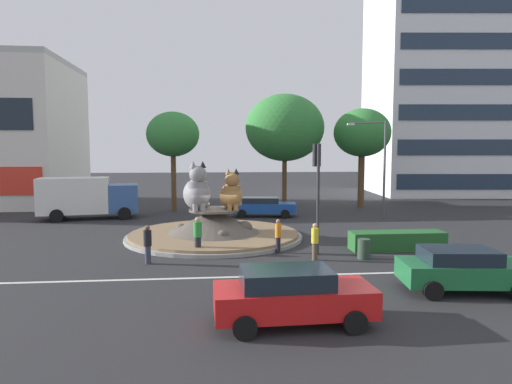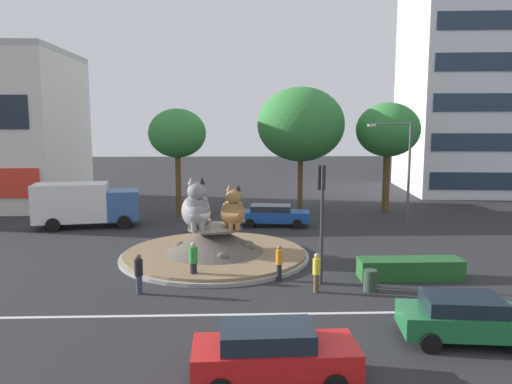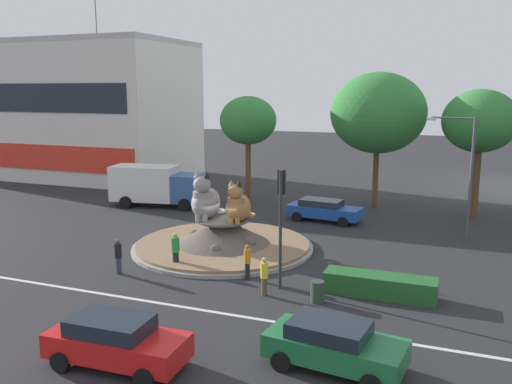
{
  "view_description": "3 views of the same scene",
  "coord_description": "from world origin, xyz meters",
  "px_view_note": "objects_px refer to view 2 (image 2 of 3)",
  "views": [
    {
      "loc": [
        0.01,
        -24.44,
        4.79
      ],
      "look_at": [
        2.45,
        1.09,
        2.46
      ],
      "focal_mm": 30.99,
      "sensor_mm": 36.0,
      "label": 1
    },
    {
      "loc": [
        1.24,
        -25.18,
        6.93
      ],
      "look_at": [
        2.22,
        2.32,
        3.12
      ],
      "focal_mm": 34.81,
      "sensor_mm": 36.0,
      "label": 2
    },
    {
      "loc": [
        11.75,
        -25.47,
        8.5
      ],
      "look_at": [
        1.11,
        2.12,
        2.82
      ],
      "focal_mm": 37.58,
      "sensor_mm": 36.0,
      "label": 3
    }
  ],
  "objects_px": {
    "pedestrian_black_shirt": "(139,273)",
    "sedan_on_far_lane": "(273,215)",
    "streetlight_arm": "(404,166)",
    "parked_car_right": "(273,353)",
    "broadleaf_tree_behind_island": "(177,134)",
    "litter_bin": "(370,281)",
    "third_tree_left": "(301,125)",
    "pedestrian_yellow_shirt": "(317,271)",
    "office_tower": "(506,52)",
    "pedestrian_orange_shirt": "(279,262)",
    "delivery_box_truck": "(85,203)",
    "cat_statue_grey": "(196,209)",
    "second_tree_near_tower": "(388,130)",
    "traffic_light_mast": "(321,202)",
    "pedestrian_green_shirt": "(193,260)",
    "cat_statue_tabby": "(233,211)",
    "hatchback_near_shophouse": "(467,318)"
  },
  "relations": [
    {
      "from": "pedestrian_black_shirt",
      "to": "sedan_on_far_lane",
      "type": "relative_size",
      "value": 0.34
    },
    {
      "from": "traffic_light_mast",
      "to": "cat_statue_grey",
      "type": "bearing_deg",
      "value": 44.32
    },
    {
      "from": "streetlight_arm",
      "to": "pedestrian_orange_shirt",
      "type": "relative_size",
      "value": 4.33
    },
    {
      "from": "third_tree_left",
      "to": "parked_car_right",
      "type": "distance_m",
      "value": 26.85
    },
    {
      "from": "third_tree_left",
      "to": "pedestrian_yellow_shirt",
      "type": "relative_size",
      "value": 5.85
    },
    {
      "from": "pedestrian_orange_shirt",
      "to": "parked_car_right",
      "type": "xyz_separation_m",
      "value": [
        -0.89,
        -8.7,
        -0.03
      ]
    },
    {
      "from": "pedestrian_yellow_shirt",
      "to": "third_tree_left",
      "type": "bearing_deg",
      "value": 6.02
    },
    {
      "from": "traffic_light_mast",
      "to": "broadleaf_tree_behind_island",
      "type": "height_order",
      "value": "broadleaf_tree_behind_island"
    },
    {
      "from": "pedestrian_orange_shirt",
      "to": "pedestrian_black_shirt",
      "type": "distance_m",
      "value": 6.06
    },
    {
      "from": "pedestrian_black_shirt",
      "to": "hatchback_near_shophouse",
      "type": "xyz_separation_m",
      "value": [
        11.34,
        -4.88,
        -0.1
      ]
    },
    {
      "from": "streetlight_arm",
      "to": "parked_car_right",
      "type": "height_order",
      "value": "streetlight_arm"
    },
    {
      "from": "delivery_box_truck",
      "to": "broadleaf_tree_behind_island",
      "type": "bearing_deg",
      "value": 22.93
    },
    {
      "from": "cat_statue_grey",
      "to": "litter_bin",
      "type": "bearing_deg",
      "value": 45.81
    },
    {
      "from": "second_tree_near_tower",
      "to": "pedestrian_black_shirt",
      "type": "xyz_separation_m",
      "value": [
        -15.6,
        -18.29,
        -5.5
      ]
    },
    {
      "from": "streetlight_arm",
      "to": "litter_bin",
      "type": "distance_m",
      "value": 13.77
    },
    {
      "from": "cat_statue_grey",
      "to": "third_tree_left",
      "type": "bearing_deg",
      "value": 142.94
    },
    {
      "from": "cat_statue_tabby",
      "to": "streetlight_arm",
      "type": "bearing_deg",
      "value": 115.89
    },
    {
      "from": "third_tree_left",
      "to": "pedestrian_yellow_shirt",
      "type": "xyz_separation_m",
      "value": [
        -1.64,
        -18.77,
        -5.96
      ]
    },
    {
      "from": "broadleaf_tree_behind_island",
      "to": "litter_bin",
      "type": "xyz_separation_m",
      "value": [
        9.95,
        -17.25,
        -5.72
      ]
    },
    {
      "from": "pedestrian_orange_shirt",
      "to": "pedestrian_black_shirt",
      "type": "bearing_deg",
      "value": -147.53
    },
    {
      "from": "traffic_light_mast",
      "to": "streetlight_arm",
      "type": "xyz_separation_m",
      "value": [
        7.25,
        11.11,
        0.56
      ]
    },
    {
      "from": "hatchback_near_shophouse",
      "to": "litter_bin",
      "type": "bearing_deg",
      "value": 116.9
    },
    {
      "from": "pedestrian_black_shirt",
      "to": "delivery_box_truck",
      "type": "distance_m",
      "value": 14.87
    },
    {
      "from": "pedestrian_orange_shirt",
      "to": "delivery_box_truck",
      "type": "height_order",
      "value": "delivery_box_truck"
    },
    {
      "from": "cat_statue_grey",
      "to": "parked_car_right",
      "type": "xyz_separation_m",
      "value": [
        3.05,
        -12.43,
        -1.79
      ]
    },
    {
      "from": "broadleaf_tree_behind_island",
      "to": "pedestrian_yellow_shirt",
      "type": "distance_m",
      "value": 19.68
    },
    {
      "from": "third_tree_left",
      "to": "delivery_box_truck",
      "type": "height_order",
      "value": "third_tree_left"
    },
    {
      "from": "cat_statue_grey",
      "to": "second_tree_near_tower",
      "type": "bearing_deg",
      "value": 124.04
    },
    {
      "from": "traffic_light_mast",
      "to": "litter_bin",
      "type": "xyz_separation_m",
      "value": [
        1.92,
        -1.04,
        -3.15
      ]
    },
    {
      "from": "broadleaf_tree_behind_island",
      "to": "pedestrian_orange_shirt",
      "type": "bearing_deg",
      "value": -68.25
    },
    {
      "from": "traffic_light_mast",
      "to": "pedestrian_yellow_shirt",
      "type": "xyz_separation_m",
      "value": [
        -0.34,
        -1.11,
        -2.71
      ]
    },
    {
      "from": "sedan_on_far_lane",
      "to": "pedestrian_yellow_shirt",
      "type": "bearing_deg",
      "value": -80.04
    },
    {
      "from": "office_tower",
      "to": "third_tree_left",
      "type": "distance_m",
      "value": 25.8
    },
    {
      "from": "pedestrian_yellow_shirt",
      "to": "streetlight_arm",
      "type": "bearing_deg",
      "value": -20.8
    },
    {
      "from": "parked_car_right",
      "to": "pedestrian_orange_shirt",
      "type": "bearing_deg",
      "value": 82.32
    },
    {
      "from": "cat_statue_grey",
      "to": "traffic_light_mast",
      "type": "relative_size",
      "value": 0.56
    },
    {
      "from": "cat_statue_grey",
      "to": "pedestrian_green_shirt",
      "type": "bearing_deg",
      "value": -7.32
    },
    {
      "from": "broadleaf_tree_behind_island",
      "to": "traffic_light_mast",
      "type": "bearing_deg",
      "value": -63.67
    },
    {
      "from": "pedestrian_black_shirt",
      "to": "third_tree_left",
      "type": "bearing_deg",
      "value": -105.97
    },
    {
      "from": "third_tree_left",
      "to": "pedestrian_black_shirt",
      "type": "distance_m",
      "value": 21.56
    },
    {
      "from": "streetlight_arm",
      "to": "pedestrian_orange_shirt",
      "type": "bearing_deg",
      "value": 66.58
    },
    {
      "from": "pedestrian_black_shirt",
      "to": "cat_statue_grey",
      "type": "bearing_deg",
      "value": -100.62
    },
    {
      "from": "pedestrian_green_shirt",
      "to": "litter_bin",
      "type": "distance_m",
      "value": 7.67
    },
    {
      "from": "streetlight_arm",
      "to": "pedestrian_orange_shirt",
      "type": "height_order",
      "value": "streetlight_arm"
    },
    {
      "from": "broadleaf_tree_behind_island",
      "to": "sedan_on_far_lane",
      "type": "relative_size",
      "value": 1.63
    },
    {
      "from": "cat_statue_grey",
      "to": "office_tower",
      "type": "xyz_separation_m",
      "value": [
        28.89,
        25.02,
        11.41
      ]
    },
    {
      "from": "pedestrian_black_shirt",
      "to": "parked_car_right",
      "type": "bearing_deg",
      "value": 134.33
    },
    {
      "from": "office_tower",
      "to": "broadleaf_tree_behind_island",
      "type": "xyz_separation_m",
      "value": [
        -31.23,
        -13.03,
        -7.86
      ]
    },
    {
      "from": "third_tree_left",
      "to": "traffic_light_mast",
      "type": "bearing_deg",
      "value": -94.23
    },
    {
      "from": "cat_statue_grey",
      "to": "sedan_on_far_lane",
      "type": "height_order",
      "value": "cat_statue_grey"
    }
  ]
}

